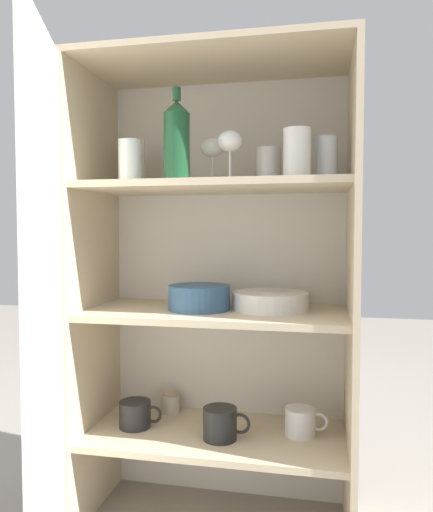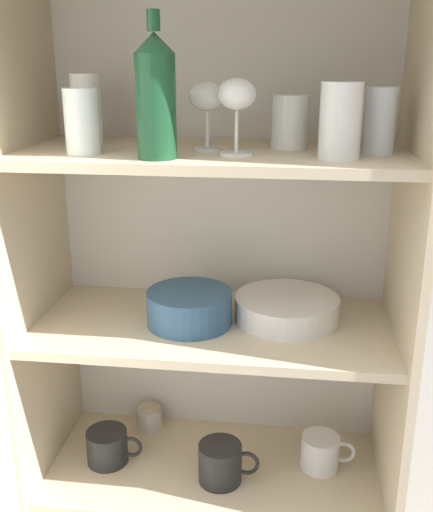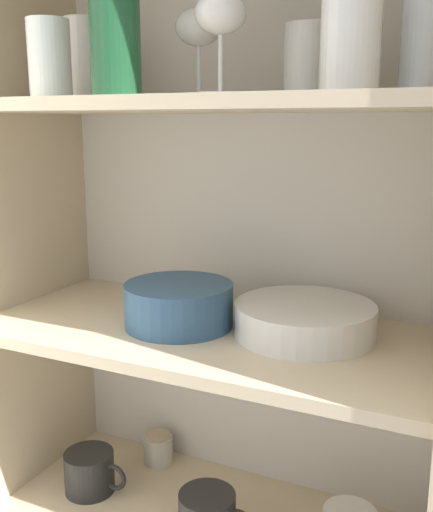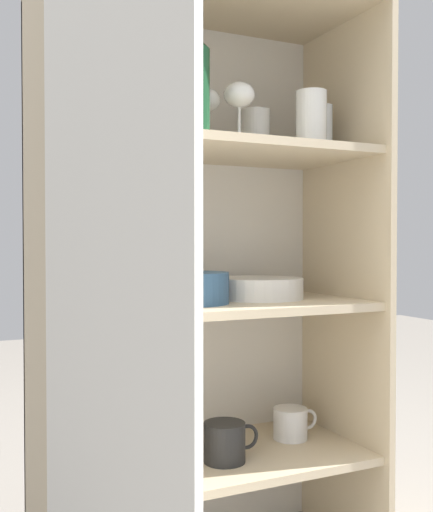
{
  "view_description": "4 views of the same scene",
  "coord_description": "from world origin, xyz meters",
  "px_view_note": "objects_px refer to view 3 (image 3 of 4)",
  "views": [
    {
      "loc": [
        0.3,
        -1.27,
        0.89
      ],
      "look_at": [
        -0.0,
        0.21,
        0.82
      ],
      "focal_mm": 35.0,
      "sensor_mm": 36.0,
      "label": 1
    },
    {
      "loc": [
        0.16,
        -1.0,
        1.21
      ],
      "look_at": [
        0.0,
        0.21,
        0.8
      ],
      "focal_mm": 42.0,
      "sensor_mm": 36.0,
      "label": 2
    },
    {
      "loc": [
        0.43,
        -0.68,
        1.0
      ],
      "look_at": [
        0.02,
        0.18,
        0.78
      ],
      "focal_mm": 42.0,
      "sensor_mm": 36.0,
      "label": 3
    },
    {
      "loc": [
        -0.58,
        -1.13,
        0.8
      ],
      "look_at": [
        0.03,
        0.19,
        0.77
      ],
      "focal_mm": 42.0,
      "sensor_mm": 36.0,
      "label": 4
    }
  ],
  "objects_px": {
    "plate_stack_white": "(305,320)",
    "storage_jar": "(158,448)",
    "mixing_bowl_large": "(179,303)",
    "wine_bottle": "(114,15)"
  },
  "relations": [
    {
      "from": "mixing_bowl_large",
      "to": "storage_jar",
      "type": "xyz_separation_m",
      "value": [
        -0.14,
        0.14,
        -0.38
      ]
    },
    {
      "from": "plate_stack_white",
      "to": "storage_jar",
      "type": "xyz_separation_m",
      "value": [
        -0.34,
        0.1,
        -0.37
      ]
    },
    {
      "from": "mixing_bowl_large",
      "to": "storage_jar",
      "type": "distance_m",
      "value": 0.43
    },
    {
      "from": "plate_stack_white",
      "to": "storage_jar",
      "type": "distance_m",
      "value": 0.51
    },
    {
      "from": "plate_stack_white",
      "to": "storage_jar",
      "type": "bearing_deg",
      "value": 164.44
    },
    {
      "from": "storage_jar",
      "to": "wine_bottle",
      "type": "bearing_deg",
      "value": -68.32
    },
    {
      "from": "wine_bottle",
      "to": "storage_jar",
      "type": "bearing_deg",
      "value": 111.68
    },
    {
      "from": "plate_stack_white",
      "to": "mixing_bowl_large",
      "type": "height_order",
      "value": "mixing_bowl_large"
    },
    {
      "from": "plate_stack_white",
      "to": "storage_jar",
      "type": "height_order",
      "value": "plate_stack_white"
    },
    {
      "from": "mixing_bowl_large",
      "to": "wine_bottle",
      "type": "bearing_deg",
      "value": -108.12
    }
  ]
}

